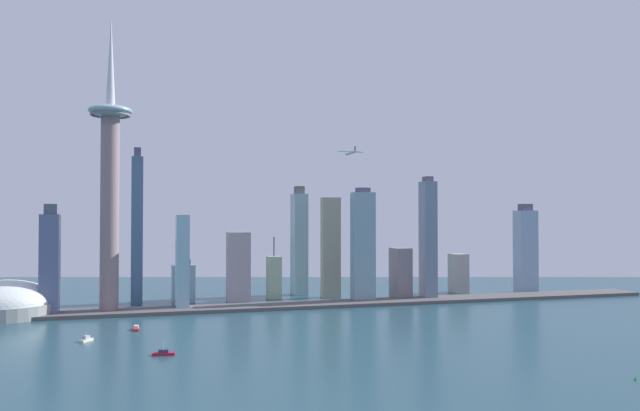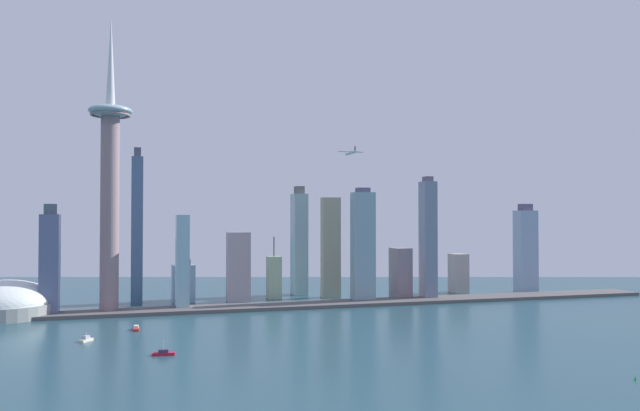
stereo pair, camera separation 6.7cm
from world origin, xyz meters
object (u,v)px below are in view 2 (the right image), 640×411
(skyscraper_10, at_px, (458,273))
(skyscraper_11, at_px, (182,262))
(airplane, at_px, (351,153))
(stadium_dome, at_px, (5,305))
(skyscraper_8, at_px, (363,247))
(channel_buoy_1, at_px, (635,378))
(skyscraper_9, at_px, (238,267))
(boat_2, at_px, (164,353))
(skyscraper_3, at_px, (183,282))
(skyscraper_4, at_px, (137,228))
(skyscraper_12, at_px, (331,247))
(skyscraper_6, at_px, (428,240))
(skyscraper_1, at_px, (401,273))
(skyscraper_0, at_px, (526,250))
(skyscraper_5, at_px, (50,263))
(skyscraper_7, at_px, (299,243))
(boat_1, at_px, (86,339))
(boat_0, at_px, (136,328))
(observation_tower, at_px, (110,175))
(skyscraper_2, at_px, (274,277))

(skyscraper_10, xyz_separation_m, skyscraper_11, (-346.92, -56.51, 24.16))
(skyscraper_11, height_order, airplane, airplane)
(stadium_dome, bearing_deg, skyscraper_8, -0.40)
(skyscraper_8, height_order, channel_buoy_1, skyscraper_8)
(skyscraper_8, distance_m, skyscraper_9, 142.11)
(stadium_dome, relative_size, airplane, 3.05)
(boat_2, bearing_deg, skyscraper_11, 90.12)
(skyscraper_3, distance_m, boat_2, 280.15)
(skyscraper_4, xyz_separation_m, skyscraper_9, (109.79, -20.09, -43.81))
(skyscraper_12, height_order, channel_buoy_1, skyscraper_12)
(skyscraper_11, bearing_deg, skyscraper_12, 17.79)
(skyscraper_4, bearing_deg, skyscraper_6, -11.61)
(skyscraper_1, bearing_deg, skyscraper_0, 3.65)
(skyscraper_8, bearing_deg, skyscraper_5, -178.65)
(boat_2, bearing_deg, skyscraper_1, 47.25)
(skyscraper_11, bearing_deg, skyscraper_8, 0.46)
(stadium_dome, bearing_deg, skyscraper_10, 5.85)
(skyscraper_11, height_order, channel_buoy_1, skyscraper_11)
(skyscraper_8, relative_size, channel_buoy_1, 47.93)
(channel_buoy_1, bearing_deg, airplane, 96.47)
(skyscraper_0, distance_m, skyscraper_4, 475.16)
(stadium_dome, relative_size, skyscraper_6, 0.67)
(skyscraper_8, bearing_deg, stadium_dome, 179.60)
(stadium_dome, height_order, skyscraper_7, skyscraper_7)
(skyscraper_0, height_order, skyscraper_12, skyscraper_12)
(stadium_dome, xyz_separation_m, boat_1, (83.72, -150.36, -9.59))
(stadium_dome, distance_m, skyscraper_8, 366.25)
(skyscraper_6, bearing_deg, skyscraper_3, 166.78)
(skyscraper_10, relative_size, boat_1, 4.09)
(skyscraper_1, height_order, skyscraper_9, skyscraper_9)
(boat_0, bearing_deg, stadium_dome, -128.97)
(skyscraper_0, height_order, skyscraper_3, skyscraper_0)
(stadium_dome, height_order, skyscraper_1, skyscraper_1)
(skyscraper_12, distance_m, airplane, 116.92)
(channel_buoy_1, bearing_deg, skyscraper_5, 135.37)
(airplane, bearing_deg, skyscraper_6, -102.56)
(skyscraper_1, height_order, channel_buoy_1, skyscraper_1)
(skyscraper_9, bearing_deg, skyscraper_1, -8.35)
(skyscraper_0, bearing_deg, boat_1, -160.79)
(observation_tower, relative_size, skyscraper_8, 2.31)
(skyscraper_8, xyz_separation_m, airplane, (-8.74, 15.69, 106.37))
(skyscraper_3, relative_size, boat_0, 3.37)
(skyscraper_2, distance_m, channel_buoy_1, 439.73)
(skyscraper_1, xyz_separation_m, skyscraper_4, (-295.87, 47.40, 53.34))
(skyscraper_2, xyz_separation_m, boat_0, (-154.74, -170.28, -23.40))
(skyscraper_0, relative_size, skyscraper_11, 1.15)
(skyscraper_11, bearing_deg, observation_tower, -176.94)
(boat_1, height_order, airplane, airplane)
(skyscraper_5, height_order, skyscraper_6, skyscraper_6)
(skyscraper_2, distance_m, skyscraper_5, 246.23)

